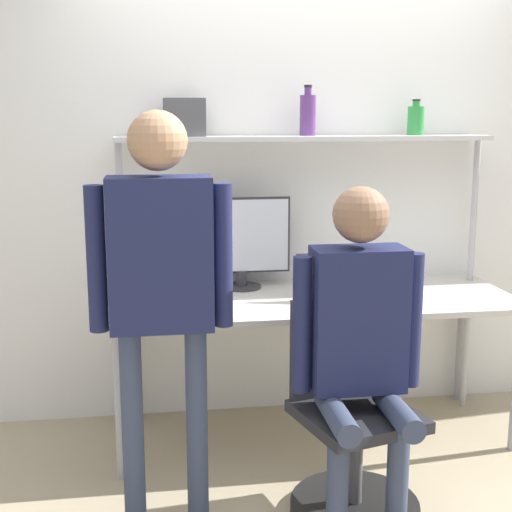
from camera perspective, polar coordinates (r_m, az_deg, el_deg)
ground_plane at (r=3.65m, az=5.88°, el=-16.69°), size 12.00×12.00×0.00m
wall_back at (r=4.06m, az=3.32°, el=6.19°), size 8.00×0.06×2.70m
desk at (r=3.77m, az=4.53°, el=-4.22°), size 2.11×0.79×0.77m
shelf_unit at (r=3.88m, az=3.89°, el=6.83°), size 2.01×0.29×1.60m
monitor at (r=3.88m, az=-1.19°, el=1.28°), size 0.54×0.22×0.50m
laptop at (r=3.63m, az=5.88°, el=-2.71°), size 0.31×0.26×0.24m
cell_phone at (r=3.70m, az=9.20°, el=-3.49°), size 0.07×0.15×0.01m
office_chair at (r=3.22m, az=7.61°, el=-15.04°), size 0.57×0.57×0.93m
person_seated at (r=2.98m, az=8.33°, el=-5.70°), size 0.55×0.48×1.43m
person_standing at (r=2.85m, az=-7.63°, el=-0.95°), size 0.57×0.23×1.73m
bottle_purple at (r=3.87m, az=4.16°, el=11.25°), size 0.09×0.09×0.26m
bottle_green at (r=4.04m, az=12.65°, el=10.58°), size 0.09×0.09×0.19m
storage_box at (r=3.78m, az=-5.78°, el=10.98°), size 0.21×0.21×0.19m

